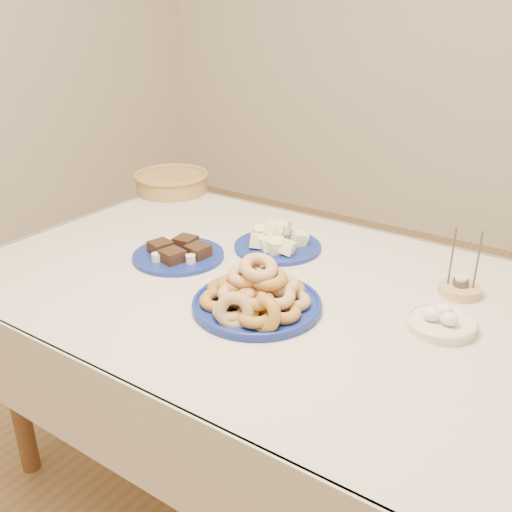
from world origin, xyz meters
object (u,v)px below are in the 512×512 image
object	(u,v)px
wicker_basket	(172,182)
candle_holder	(460,288)
egg_bowl	(441,322)
brownie_plate	(178,253)
donut_platter	(256,296)
dining_table	(266,315)
melon_plate	(277,243)

from	to	relation	value
wicker_basket	candle_holder	bearing A→B (deg)	-10.85
candle_holder	egg_bowl	bearing A→B (deg)	-86.16
wicker_basket	egg_bowl	bearing A→B (deg)	-19.35
brownie_plate	wicker_basket	bearing A→B (deg)	133.65
donut_platter	dining_table	bearing A→B (deg)	114.40
dining_table	brownie_plate	world-z (taller)	brownie_plate
brownie_plate	candle_holder	size ratio (longest dim) A/B	1.81
donut_platter	candle_holder	bearing A→B (deg)	43.00
egg_bowl	donut_platter	bearing A→B (deg)	-157.48
dining_table	brownie_plate	xyz separation A→B (m)	(-0.31, -0.01, 0.12)
candle_holder	wicker_basket	bearing A→B (deg)	169.15
wicker_basket	melon_plate	bearing A→B (deg)	-21.01
dining_table	wicker_basket	distance (m)	0.93
melon_plate	egg_bowl	world-z (taller)	melon_plate
dining_table	wicker_basket	size ratio (longest dim) A/B	4.29
dining_table	melon_plate	world-z (taller)	melon_plate
brownie_plate	wicker_basket	world-z (taller)	wicker_basket
egg_bowl	wicker_basket	bearing A→B (deg)	160.65
egg_bowl	dining_table	bearing A→B (deg)	-176.26
melon_plate	egg_bowl	xyz separation A→B (m)	(0.58, -0.18, -0.01)
candle_holder	egg_bowl	xyz separation A→B (m)	(0.01, -0.20, 0.00)
donut_platter	wicker_basket	bearing A→B (deg)	143.83
candle_holder	egg_bowl	world-z (taller)	candle_holder
melon_plate	donut_platter	bearing A→B (deg)	-65.25
melon_plate	wicker_basket	xyz separation A→B (m)	(-0.68, 0.26, 0.02)
donut_platter	melon_plate	bearing A→B (deg)	114.75
melon_plate	egg_bowl	size ratio (longest dim) A/B	1.78
melon_plate	wicker_basket	distance (m)	0.73
donut_platter	brownie_plate	xyz separation A→B (m)	(-0.38, 0.13, -0.02)
dining_table	wicker_basket	world-z (taller)	wicker_basket
melon_plate	brownie_plate	distance (m)	0.31
brownie_plate	wicker_basket	size ratio (longest dim) A/B	0.85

